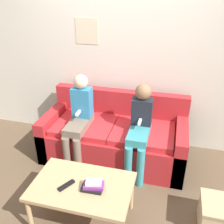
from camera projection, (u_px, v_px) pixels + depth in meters
ground_plane at (104, 181)px, 2.98m from camera, size 10.00×10.00×0.00m
wall_back at (124, 52)px, 3.28m from camera, size 8.00×0.06×2.60m
couch at (115, 137)px, 3.30m from camera, size 1.82×0.83×0.83m
coffee_table at (82, 189)px, 2.31m from camera, size 0.93×0.59×0.45m
person_left at (79, 117)px, 3.07m from camera, size 0.24×0.57×1.14m
person_right at (140, 125)px, 2.90m from camera, size 0.24×0.57×1.10m
tv_remote at (66, 185)px, 2.27m from camera, size 0.12×0.17×0.02m
book_stack at (93, 186)px, 2.23m from camera, size 0.21×0.14×0.09m
storage_box at (221, 217)px, 2.33m from camera, size 0.40×0.35×0.31m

